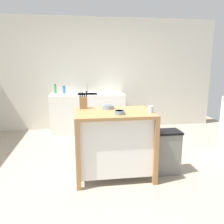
% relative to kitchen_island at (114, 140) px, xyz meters
% --- Properties ---
extents(ground_plane, '(6.86, 6.86, 0.00)m').
position_rel_kitchen_island_xyz_m(ground_plane, '(-0.09, 0.04, -0.52)').
color(ground_plane, gray).
rests_on(ground_plane, ground).
extents(wall_back, '(5.86, 0.10, 2.60)m').
position_rel_kitchen_island_xyz_m(wall_back, '(-0.09, 2.52, 0.78)').
color(wall_back, beige).
rests_on(wall_back, ground).
extents(kitchen_island, '(1.05, 0.73, 0.92)m').
position_rel_kitchen_island_xyz_m(kitchen_island, '(0.00, 0.00, 0.00)').
color(kitchen_island, '#9E7042').
rests_on(kitchen_island, ground).
extents(knife_block, '(0.11, 0.09, 0.25)m').
position_rel_kitchen_island_xyz_m(knife_block, '(-0.40, 0.27, 0.50)').
color(knife_block, olive).
rests_on(knife_block, kitchen_island).
extents(bowl_ceramic_wide, '(0.17, 0.17, 0.05)m').
position_rel_kitchen_island_xyz_m(bowl_ceramic_wide, '(-0.06, 0.19, 0.44)').
color(bowl_ceramic_wide, gray).
rests_on(bowl_ceramic_wide, kitchen_island).
extents(bowl_ceramic_small, '(0.14, 0.14, 0.05)m').
position_rel_kitchen_island_xyz_m(bowl_ceramic_small, '(0.04, -0.18, 0.43)').
color(bowl_ceramic_small, gray).
rests_on(bowl_ceramic_small, kitchen_island).
extents(drinking_cup, '(0.07, 0.07, 0.09)m').
position_rel_kitchen_island_xyz_m(drinking_cup, '(0.46, -0.15, 0.46)').
color(drinking_cup, silver).
rests_on(drinking_cup, kitchen_island).
extents(trash_bin, '(0.36, 0.28, 0.63)m').
position_rel_kitchen_island_xyz_m(trash_bin, '(0.76, -0.03, -0.20)').
color(trash_bin, slate).
rests_on(trash_bin, ground).
extents(sink_counter, '(1.66, 0.60, 0.89)m').
position_rel_kitchen_island_xyz_m(sink_counter, '(-0.29, 2.17, -0.07)').
color(sink_counter, white).
rests_on(sink_counter, ground).
extents(sink_faucet, '(0.02, 0.02, 0.22)m').
position_rel_kitchen_island_xyz_m(sink_faucet, '(-0.29, 2.31, 0.48)').
color(sink_faucet, '#B7BCC1').
rests_on(sink_faucet, sink_counter).
extents(bottle_hand_soap, '(0.07, 0.07, 0.18)m').
position_rel_kitchen_island_xyz_m(bottle_hand_soap, '(-0.81, 2.28, 0.45)').
color(bottle_hand_soap, blue).
rests_on(bottle_hand_soap, sink_counter).
extents(bottle_dish_soap, '(0.06, 0.06, 0.22)m').
position_rel_kitchen_island_xyz_m(bottle_dish_soap, '(-1.00, 2.29, 0.47)').
color(bottle_dish_soap, green).
rests_on(bottle_dish_soap, sink_counter).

